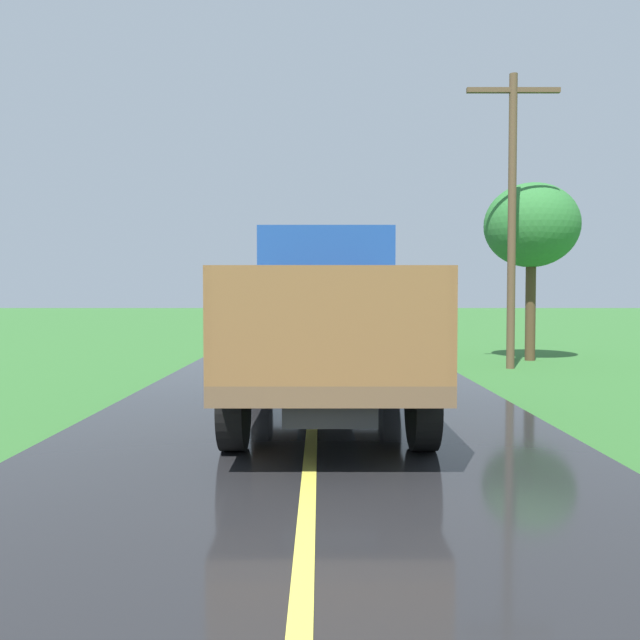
% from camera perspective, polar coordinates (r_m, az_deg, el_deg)
% --- Properties ---
extents(banana_truck_near, '(2.38, 5.82, 2.80)m').
position_cam_1_polar(banana_truck_near, '(9.44, 0.68, 0.18)').
color(banana_truck_near, '#2D2D30').
rests_on(banana_truck_near, road_surface).
extents(utility_pole_roadside, '(2.29, 0.20, 7.25)m').
position_cam_1_polar(utility_pole_roadside, '(16.56, 17.11, 9.53)').
color(utility_pole_roadside, brown).
rests_on(utility_pole_roadside, ground).
extents(roadside_tree_mid_right, '(2.60, 2.60, 4.95)m').
position_cam_1_polar(roadside_tree_mid_right, '(18.78, 18.71, 7.99)').
color(roadside_tree_mid_right, '#4C3823').
rests_on(roadside_tree_mid_right, ground).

